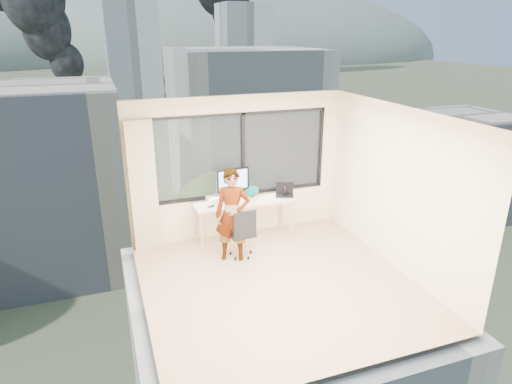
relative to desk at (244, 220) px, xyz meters
name	(u,v)px	position (x,y,z in m)	size (l,w,h in m)	color
floor	(278,283)	(0.00, -1.66, -0.38)	(4.00, 4.00, 0.01)	tan
ceiling	(281,114)	(0.00, -1.66, 2.23)	(4.00, 4.00, 0.01)	white
wall_front	(353,272)	(0.00, -3.66, 0.93)	(4.00, 0.01, 2.60)	#F6E0BE
wall_left	(136,224)	(-2.00, -1.66, 0.93)	(0.01, 4.00, 2.60)	#F6E0BE
wall_right	(397,189)	(2.00, -1.66, 0.93)	(0.01, 4.00, 2.60)	#F6E0BE
window_wall	(240,155)	(0.05, 0.34, 1.15)	(3.30, 0.16, 1.55)	black
curtain	(143,187)	(-1.72, 0.22, 0.77)	(0.45, 0.14, 2.30)	beige
desk	(244,220)	(0.00, 0.00, 0.00)	(1.80, 0.60, 0.75)	beige
chair	(241,232)	(-0.26, -0.62, 0.08)	(0.47, 0.47, 0.91)	black
person	(232,215)	(-0.41, -0.64, 0.41)	(0.58, 0.38, 1.58)	#2D2D33
monitor	(233,184)	(-0.17, 0.11, 0.68)	(0.61, 0.13, 0.61)	black
game_console	(217,198)	(-0.44, 0.19, 0.42)	(0.33, 0.28, 0.08)	white
laptop	(285,190)	(0.80, 0.00, 0.48)	(0.33, 0.35, 0.21)	black
cellphone	(211,206)	(-0.62, -0.07, 0.38)	(0.12, 0.06, 0.01)	black
pen_cup	(285,193)	(0.80, -0.01, 0.42)	(0.08, 0.08, 0.10)	black
handbag	(252,191)	(0.21, 0.17, 0.48)	(0.28, 0.14, 0.21)	#0C464A
exterior_ground	(106,101)	(0.00, 118.34, -14.38)	(400.00, 400.00, 0.04)	#515B3D
near_bldg_a	(11,183)	(-9.00, 28.34, -7.38)	(16.00, 12.00, 14.00)	beige
near_bldg_b	(246,129)	(12.00, 36.34, -6.38)	(14.00, 13.00, 16.00)	white
near_bldg_c	(449,166)	(30.00, 26.34, -9.38)	(12.00, 10.00, 10.00)	beige
far_tower_b	(132,42)	(8.00, 118.34, 0.62)	(13.00, 13.00, 30.00)	silver
far_tower_c	(243,46)	(45.00, 138.34, -1.38)	(15.00, 15.00, 26.00)	silver
hill_b	(239,56)	(100.00, 318.34, -14.38)	(300.00, 220.00, 96.00)	slate
tree_b	(225,258)	(4.00, 16.34, -9.88)	(7.60, 7.60, 9.00)	#234517
tree_c	(321,145)	(22.00, 38.34, -9.38)	(8.40, 8.40, 10.00)	#234517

